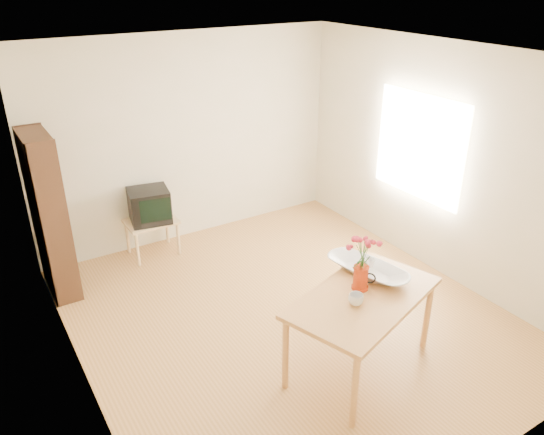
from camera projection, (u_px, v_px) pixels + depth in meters
room at (291, 199)px, 4.93m from camera, size 4.50×4.50×4.50m
table at (363, 304)px, 4.51m from camera, size 1.56×1.18×0.75m
tv_stand at (152, 226)px, 6.49m from camera, size 0.60×0.45×0.46m
bookshelf at (50, 221)px, 5.57m from camera, size 0.28×0.70×1.80m
pitcher at (361, 278)px, 4.53m from camera, size 0.17×0.18×0.22m
flowers at (363, 249)px, 4.41m from camera, size 0.25×0.25×0.36m
mug at (356, 299)px, 4.34m from camera, size 0.18×0.18×0.10m
bowl at (369, 250)px, 4.70m from camera, size 0.63×0.63×0.49m
teacup_a at (365, 255)px, 4.70m from camera, size 0.10×0.10×0.07m
teacup_b at (371, 252)px, 4.75m from camera, size 0.08×0.08×0.07m
television at (149, 205)px, 6.38m from camera, size 0.53×0.51×0.40m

